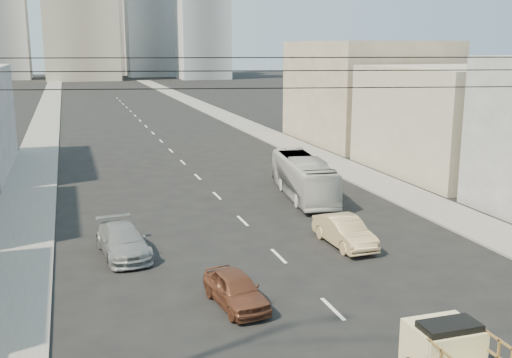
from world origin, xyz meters
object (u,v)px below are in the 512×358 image
sedan_tan (344,231)px  city_bus (303,177)px  sedan_grey (123,241)px  sedan_brown (236,289)px

sedan_tan → city_bus: bearing=77.8°
city_bus → sedan_grey: bearing=-140.0°
city_bus → sedan_tan: (-1.66, -9.55, -0.60)m
sedan_tan → sedan_grey: size_ratio=0.90×
sedan_brown → sedan_grey: 7.74m
sedan_tan → sedan_grey: sedan_tan is taller
sedan_brown → sedan_tan: sedan_tan is taller
city_bus → sedan_brown: bearing=-112.9°
sedan_tan → sedan_grey: (-10.45, 1.81, -0.02)m
city_bus → sedan_grey: (-12.11, -7.74, -0.62)m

